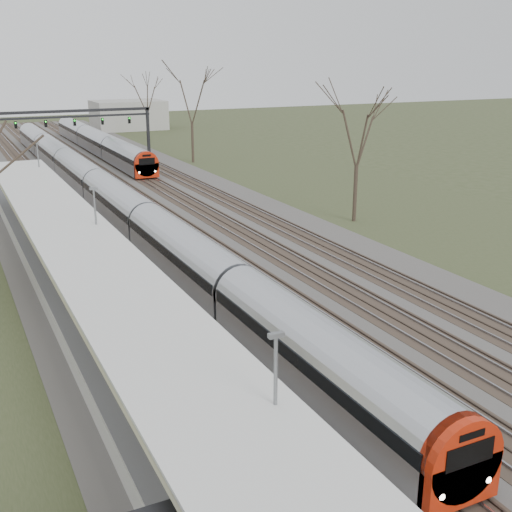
% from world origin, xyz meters
% --- Properties ---
extents(track_bed, '(24.00, 160.00, 0.22)m').
position_xyz_m(track_bed, '(0.26, 55.00, 0.06)').
color(track_bed, '#474442').
rests_on(track_bed, ground).
extents(platform, '(3.50, 69.00, 1.00)m').
position_xyz_m(platform, '(-9.05, 37.50, 0.50)').
color(platform, '#9E9B93').
rests_on(platform, ground).
extents(canopy, '(4.10, 50.00, 3.11)m').
position_xyz_m(canopy, '(-9.05, 32.99, 3.93)').
color(canopy, slate).
rests_on(canopy, platform).
extents(signal_gantry, '(21.00, 0.59, 6.08)m').
position_xyz_m(signal_gantry, '(0.29, 84.99, 4.91)').
color(signal_gantry, black).
rests_on(signal_gantry, ground).
extents(tree_east_far, '(5.00, 5.00, 10.30)m').
position_xyz_m(tree_east_far, '(14.00, 42.00, 7.29)').
color(tree_east_far, '#2D231C').
rests_on(tree_east_far, ground).
extents(train_near, '(2.62, 90.21, 3.05)m').
position_xyz_m(train_near, '(-2.50, 57.34, 1.48)').
color(train_near, '#B8BBC3').
rests_on(train_near, ground).
extents(train_far, '(2.62, 45.21, 3.05)m').
position_xyz_m(train_far, '(4.50, 88.24, 1.48)').
color(train_far, '#B8BBC3').
rests_on(train_far, ground).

